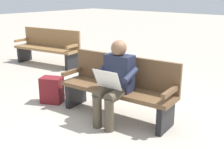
# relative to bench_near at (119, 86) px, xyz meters

# --- Properties ---
(ground_plane) EXTENTS (40.00, 40.00, 0.00)m
(ground_plane) POSITION_rel_bench_near_xyz_m (-0.01, 0.07, -0.46)
(ground_plane) COLOR #A89E8E
(bench_near) EXTENTS (1.84, 0.67, 0.90)m
(bench_near) POSITION_rel_bench_near_xyz_m (0.00, 0.00, 0.00)
(bench_near) COLOR brown
(bench_near) RESTS_ON ground
(person_seated) EXTENTS (0.60, 0.60, 1.18)m
(person_seated) POSITION_rel_bench_near_xyz_m (-0.11, 0.22, 0.17)
(person_seated) COLOR #1E2338
(person_seated) RESTS_ON ground
(backpack) EXTENTS (0.42, 0.39, 0.44)m
(backpack) POSITION_rel_bench_near_xyz_m (1.18, 0.34, -0.24)
(backpack) COLOR maroon
(backpack) RESTS_ON ground
(bench_far) EXTENTS (1.86, 0.80, 0.90)m
(bench_far) POSITION_rel_bench_near_xyz_m (3.37, -1.26, 0.00)
(bench_far) COLOR olive
(bench_far) RESTS_ON ground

